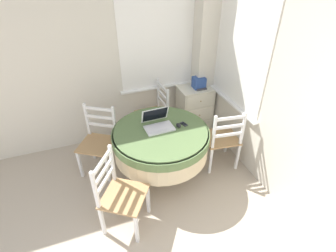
# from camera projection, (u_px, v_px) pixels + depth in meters

# --- Properties ---
(corner_room_shell) EXTENTS (4.45, 5.16, 2.55)m
(corner_room_shell) POSITION_uv_depth(u_px,v_px,m) (187.00, 89.00, 2.85)
(corner_room_shell) COLOR beige
(corner_room_shell) RESTS_ON ground_plane
(round_dining_table) EXTENTS (1.20, 1.20, 0.73)m
(round_dining_table) POSITION_uv_depth(u_px,v_px,m) (161.00, 140.00, 3.25)
(round_dining_table) COLOR #4C3D2D
(round_dining_table) RESTS_ON ground_plane
(laptop) EXTENTS (0.36, 0.31, 0.22)m
(laptop) POSITION_uv_depth(u_px,v_px,m) (158.00, 123.00, 3.20)
(laptop) COLOR silver
(laptop) RESTS_ON round_dining_table
(computer_mouse) EXTENTS (0.06, 0.09, 0.04)m
(computer_mouse) POSITION_uv_depth(u_px,v_px,m) (179.00, 125.00, 3.21)
(computer_mouse) COLOR black
(computer_mouse) RESTS_ON round_dining_table
(cell_phone) EXTENTS (0.08, 0.11, 0.01)m
(cell_phone) POSITION_uv_depth(u_px,v_px,m) (184.00, 124.00, 3.27)
(cell_phone) COLOR #2D2D33
(cell_phone) RESTS_ON round_dining_table
(dining_chair_near_back_window) EXTENTS (0.45, 0.46, 0.92)m
(dining_chair_near_back_window) POSITION_uv_depth(u_px,v_px,m) (154.00, 114.00, 4.02)
(dining_chair_near_back_window) COLOR #A87F51
(dining_chair_near_back_window) RESTS_ON ground_plane
(dining_chair_near_right_window) EXTENTS (0.49, 0.48, 0.92)m
(dining_chair_near_right_window) POSITION_uv_depth(u_px,v_px,m) (222.00, 139.00, 3.49)
(dining_chair_near_right_window) COLOR #A87F51
(dining_chair_near_right_window) RESTS_ON ground_plane
(dining_chair_camera_near) EXTENTS (0.60, 0.60, 0.92)m
(dining_chair_camera_near) POSITION_uv_depth(u_px,v_px,m) (120.00, 194.00, 2.71)
(dining_chair_camera_near) COLOR #A87F51
(dining_chair_camera_near) RESTS_ON ground_plane
(dining_chair_left_flank) EXTENTS (0.60, 0.60, 0.92)m
(dining_chair_left_flank) POSITION_uv_depth(u_px,v_px,m) (99.00, 141.00, 3.44)
(dining_chair_left_flank) COLOR #A87F51
(dining_chair_left_flank) RESTS_ON ground_plane
(corner_cabinet) EXTENTS (0.53, 0.42, 0.77)m
(corner_cabinet) POSITION_uv_depth(u_px,v_px,m) (194.00, 108.00, 4.26)
(corner_cabinet) COLOR silver
(corner_cabinet) RESTS_ON ground_plane
(storage_box) EXTENTS (0.18, 0.16, 0.17)m
(storage_box) POSITION_uv_depth(u_px,v_px,m) (199.00, 83.00, 3.98)
(storage_box) COLOR #2D4C93
(storage_box) RESTS_ON corner_cabinet
(book_on_cabinet) EXTENTS (0.16, 0.20, 0.02)m
(book_on_cabinet) POSITION_uv_depth(u_px,v_px,m) (199.00, 87.00, 4.02)
(book_on_cabinet) COLOR #3F3F44
(book_on_cabinet) RESTS_ON corner_cabinet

